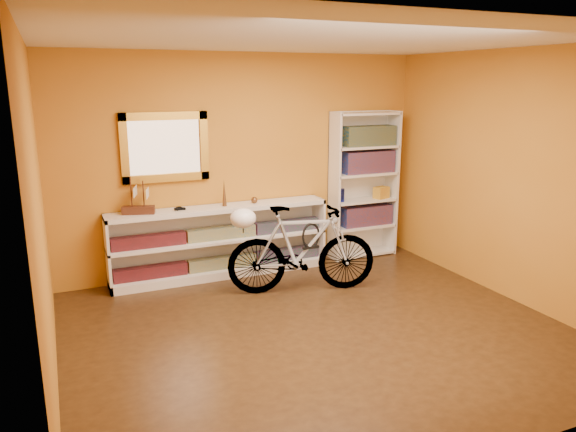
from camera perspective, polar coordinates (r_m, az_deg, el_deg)
name	(u,v)px	position (r m, az deg, el deg)	size (l,w,h in m)	color
floor	(318,332)	(5.24, 3.13, -11.91)	(4.50, 4.00, 0.01)	black
ceiling	(322,39)	(4.73, 3.56, 17.90)	(4.50, 4.00, 0.01)	silver
back_wall	(245,164)	(6.64, -4.52, 5.42)	(4.50, 0.01, 2.60)	#B7711B
left_wall	(39,220)	(4.32, -24.47, -0.39)	(0.01, 4.00, 2.60)	#B7711B
right_wall	(514,177)	(6.16, 22.46, 3.74)	(0.01, 4.00, 2.60)	#B7711B
gilt_mirror	(165,147)	(6.32, -12.66, 6.99)	(0.98, 0.06, 0.78)	#97691B
wall_socket	(312,240)	(7.18, 2.49, -2.48)	(0.09, 0.01, 0.09)	silver
console_unit	(221,241)	(6.54, -6.99, -2.64)	(2.60, 0.35, 0.85)	silver
cd_row_lower	(222,262)	(6.59, -6.87, -4.81)	(2.50, 0.13, 0.14)	black
cd_row_upper	(221,233)	(6.49, -6.97, -1.76)	(2.50, 0.13, 0.14)	#1B527A
model_ship	(137,196)	(6.20, -15.38, 2.07)	(0.35, 0.13, 0.41)	#3A1B10
toy_car	(180,210)	(6.32, -11.16, 0.61)	(0.00, 0.00, 0.00)	black
bronze_ornament	(224,193)	(6.41, -6.65, 2.40)	(0.05, 0.05, 0.31)	brown
decorative_orb	(254,200)	(6.55, -3.52, 1.67)	(0.08, 0.08, 0.08)	brown
bookcase	(364,185)	(7.21, 7.87, 3.19)	(0.90, 0.30, 1.90)	silver
book_row_a	(366,215)	(7.32, 8.10, 0.10)	(0.70, 0.22, 0.26)	maroon
book_row_b	(368,162)	(7.19, 8.29, 5.60)	(0.70, 0.22, 0.28)	maroon
book_row_c	(369,136)	(7.15, 8.39, 8.26)	(0.70, 0.22, 0.25)	#163C50
travel_mug	(341,195)	(7.05, 5.58, 2.17)	(0.08, 0.08, 0.17)	navy
red_tin	(350,140)	(7.05, 6.50, 7.88)	(0.13, 0.13, 0.16)	maroon
yellow_bag	(381,193)	(7.33, 9.68, 2.42)	(0.19, 0.13, 0.15)	gold
bicycle	(302,249)	(5.99, 1.46, -3.45)	(1.66, 0.43, 0.98)	silver
helmet	(243,218)	(5.81, -4.70, -0.22)	(0.28, 0.27, 0.21)	white
u_lock	(311,236)	(5.96, 2.40, -2.06)	(0.21, 0.21, 0.02)	black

